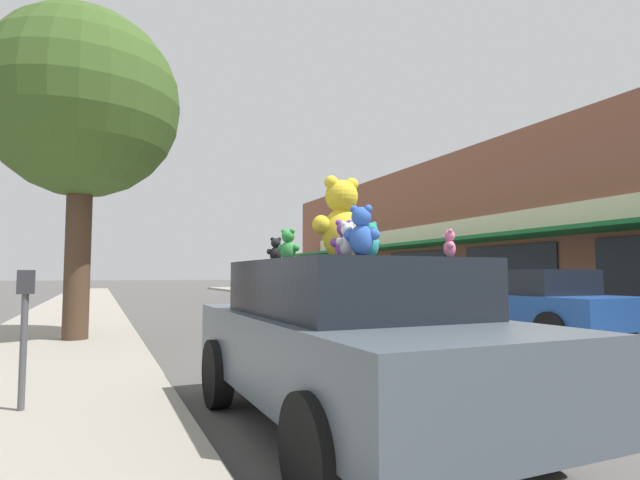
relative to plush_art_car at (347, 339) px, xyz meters
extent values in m
plane|color=#514F4C|center=(3.25, 0.53, -0.82)|extent=(260.00, 260.00, 0.00)
cube|color=brown|center=(18.11, 11.65, 2.33)|extent=(14.72, 32.38, 6.29)
cube|color=#19662D|center=(9.86, 11.65, 1.81)|extent=(1.79, 27.20, 0.12)
cube|color=beige|center=(10.71, 11.65, 2.36)|extent=(0.08, 25.91, 0.70)
cube|color=black|center=(10.72, 8.96, 0.58)|extent=(0.06, 4.10, 2.00)
cube|color=black|center=(10.72, 14.35, 0.58)|extent=(0.06, 4.10, 2.00)
cube|color=black|center=(10.72, 19.75, 0.58)|extent=(0.06, 4.10, 2.00)
cube|color=black|center=(10.72, 25.15, 0.58)|extent=(0.06, 4.10, 2.00)
cube|color=#4C5660|center=(0.00, 0.00, -0.12)|extent=(1.82, 4.15, 0.68)
cube|color=black|center=(0.00, 0.00, 0.46)|extent=(1.59, 2.28, 0.49)
cylinder|color=black|center=(-0.89, 1.28, -0.46)|extent=(0.20, 0.71, 0.71)
cylinder|color=black|center=(0.88, 1.29, -0.46)|extent=(0.20, 0.71, 0.71)
cylinder|color=black|center=(-0.88, -1.29, -0.46)|extent=(0.20, 0.71, 0.71)
cylinder|color=black|center=(0.89, -1.28, -0.46)|extent=(0.20, 0.71, 0.71)
ellipsoid|color=yellow|center=(0.00, 0.10, 0.95)|extent=(0.40, 0.35, 0.49)
sphere|color=yellow|center=(0.00, 0.10, 1.31)|extent=(0.33, 0.33, 0.31)
sphere|color=yellow|center=(0.11, 0.11, 1.43)|extent=(0.14, 0.14, 0.13)
sphere|color=yellow|center=(-0.11, 0.10, 1.43)|extent=(0.14, 0.14, 0.13)
sphere|color=#FFFF4D|center=(-0.01, 0.24, 1.29)|extent=(0.13, 0.13, 0.12)
sphere|color=yellow|center=(0.19, 0.15, 1.03)|extent=(0.19, 0.19, 0.18)
sphere|color=yellow|center=(-0.20, 0.12, 1.03)|extent=(0.19, 0.19, 0.18)
ellipsoid|color=purple|center=(-0.19, -0.31, 0.81)|extent=(0.20, 0.19, 0.21)
sphere|color=purple|center=(-0.19, -0.31, 0.96)|extent=(0.17, 0.17, 0.13)
sphere|color=purple|center=(-0.14, -0.33, 1.01)|extent=(0.07, 0.07, 0.05)
sphere|color=purple|center=(-0.23, -0.29, 1.01)|extent=(0.07, 0.07, 0.05)
sphere|color=#BA67ED|center=(-0.16, -0.26, 0.95)|extent=(0.07, 0.07, 0.05)
sphere|color=purple|center=(-0.10, -0.33, 0.84)|extent=(0.10, 0.10, 0.08)
sphere|color=purple|center=(-0.26, -0.27, 0.84)|extent=(0.10, 0.10, 0.08)
ellipsoid|color=green|center=(-0.34, 0.65, 0.81)|extent=(0.21, 0.21, 0.21)
sphere|color=green|center=(-0.34, 0.65, 0.96)|extent=(0.18, 0.18, 0.13)
sphere|color=green|center=(-0.31, 0.61, 1.01)|extent=(0.08, 0.08, 0.06)
sphere|color=green|center=(-0.37, 0.68, 1.01)|extent=(0.08, 0.08, 0.06)
sphere|color=#5ADA6D|center=(-0.29, 0.68, 0.95)|extent=(0.07, 0.07, 0.05)
sphere|color=green|center=(-0.27, 0.59, 0.84)|extent=(0.11, 0.11, 0.08)
sphere|color=green|center=(-0.38, 0.72, 0.84)|extent=(0.11, 0.11, 0.08)
ellipsoid|color=red|center=(0.34, 0.69, 0.82)|extent=(0.24, 0.23, 0.24)
sphere|color=red|center=(0.34, 0.69, 1.00)|extent=(0.21, 0.21, 0.15)
sphere|color=red|center=(0.38, 0.66, 1.06)|extent=(0.09, 0.09, 0.06)
sphere|color=red|center=(0.30, 0.73, 1.06)|extent=(0.09, 0.09, 0.06)
sphere|color=#FF4741|center=(0.38, 0.74, 0.99)|extent=(0.08, 0.08, 0.06)
sphere|color=red|center=(0.42, 0.65, 0.87)|extent=(0.12, 0.12, 0.09)
sphere|color=red|center=(0.27, 0.76, 0.87)|extent=(0.12, 0.12, 0.09)
ellipsoid|color=pink|center=(0.41, -0.94, 0.77)|extent=(0.12, 0.13, 0.14)
sphere|color=pink|center=(0.41, -0.94, 0.87)|extent=(0.11, 0.11, 0.09)
sphere|color=pink|center=(0.42, -0.91, 0.91)|extent=(0.05, 0.05, 0.04)
sphere|color=pink|center=(0.39, -0.97, 0.91)|extent=(0.05, 0.05, 0.04)
sphere|color=#FFA3DA|center=(0.37, -0.93, 0.87)|extent=(0.04, 0.04, 0.03)
sphere|color=pink|center=(0.42, -0.89, 0.80)|extent=(0.07, 0.07, 0.05)
sphere|color=pink|center=(0.38, -0.99, 0.80)|extent=(0.07, 0.07, 0.05)
ellipsoid|color=teal|center=(-0.16, -0.72, 0.79)|extent=(0.16, 0.15, 0.17)
sphere|color=teal|center=(-0.16, -0.72, 0.92)|extent=(0.14, 0.14, 0.11)
sphere|color=teal|center=(-0.13, -0.71, 0.96)|extent=(0.06, 0.06, 0.05)
sphere|color=teal|center=(-0.20, -0.73, 0.96)|extent=(0.06, 0.06, 0.05)
sphere|color=#47CDC6|center=(-0.18, -0.67, 0.91)|extent=(0.05, 0.05, 0.04)
sphere|color=teal|center=(-0.10, -0.69, 0.82)|extent=(0.08, 0.08, 0.06)
sphere|color=teal|center=(-0.23, -0.73, 0.82)|extent=(0.08, 0.08, 0.06)
ellipsoid|color=black|center=(-0.40, 0.84, 0.78)|extent=(0.14, 0.12, 0.16)
sphere|color=black|center=(-0.40, 0.84, 0.90)|extent=(0.12, 0.12, 0.10)
sphere|color=black|center=(-0.36, 0.83, 0.94)|extent=(0.05, 0.05, 0.04)
sphere|color=black|center=(-0.44, 0.84, 0.94)|extent=(0.05, 0.05, 0.04)
sphere|color=#3A3A3D|center=(-0.39, 0.88, 0.90)|extent=(0.04, 0.04, 0.04)
sphere|color=black|center=(-0.33, 0.83, 0.81)|extent=(0.07, 0.07, 0.06)
sphere|color=black|center=(-0.46, 0.86, 0.81)|extent=(0.07, 0.07, 0.06)
ellipsoid|color=blue|center=(-0.41, -1.02, 0.81)|extent=(0.22, 0.22, 0.22)
sphere|color=blue|center=(-0.41, -1.02, 0.98)|extent=(0.20, 0.20, 0.14)
sphere|color=blue|center=(-0.37, -1.05, 1.03)|extent=(0.08, 0.08, 0.06)
sphere|color=blue|center=(-0.44, -0.98, 1.03)|extent=(0.08, 0.08, 0.06)
sphere|color=#548DFF|center=(-0.37, -0.97, 0.97)|extent=(0.07, 0.07, 0.05)
sphere|color=blue|center=(-0.33, -1.07, 0.85)|extent=(0.11, 0.11, 0.08)
sphere|color=blue|center=(-0.46, -0.95, 0.85)|extent=(0.11, 0.11, 0.08)
ellipsoid|color=white|center=(-0.44, -0.87, 0.78)|extent=(0.13, 0.12, 0.16)
sphere|color=white|center=(-0.44, -0.87, 0.90)|extent=(0.11, 0.11, 0.10)
sphere|color=white|center=(-0.40, -0.87, 0.94)|extent=(0.05, 0.05, 0.04)
sphere|color=white|center=(-0.47, -0.87, 0.94)|extent=(0.05, 0.05, 0.04)
sphere|color=white|center=(-0.44, -0.83, 0.89)|extent=(0.04, 0.04, 0.04)
sphere|color=white|center=(-0.38, -0.85, 0.81)|extent=(0.06, 0.06, 0.06)
sphere|color=white|center=(-0.50, -0.87, 0.81)|extent=(0.06, 0.06, 0.06)
cube|color=#1E4793|center=(6.59, 4.14, -0.16)|extent=(1.89, 4.41, 0.62)
cube|color=black|center=(6.59, 4.14, 0.42)|extent=(1.66, 2.33, 0.53)
cylinder|color=black|center=(5.67, 5.51, -0.46)|extent=(0.20, 0.71, 0.71)
cylinder|color=black|center=(7.51, 5.51, -0.46)|extent=(0.20, 0.71, 0.71)
cylinder|color=black|center=(5.67, 2.77, -0.46)|extent=(0.20, 0.71, 0.71)
cylinder|color=black|center=(7.51, 2.77, -0.46)|extent=(0.20, 0.71, 0.71)
cylinder|color=#473323|center=(-2.44, 6.61, 0.86)|extent=(0.47, 0.47, 3.02)
sphere|color=#3D5B23|center=(-2.44, 6.61, 3.94)|extent=(3.70, 3.70, 3.70)
cylinder|color=#4C4C51|center=(-2.68, 1.27, -0.13)|extent=(0.06, 0.06, 1.05)
cube|color=#2D2D33|center=(-2.68, 1.27, 0.51)|extent=(0.14, 0.10, 0.22)
camera|label=1|loc=(-2.06, -4.04, 0.57)|focal=28.00mm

